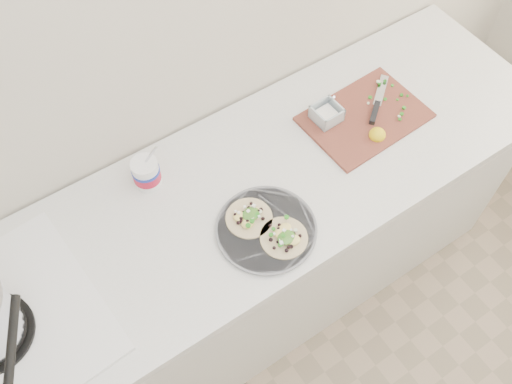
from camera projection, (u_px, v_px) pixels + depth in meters
counter at (222, 266)px, 2.14m from camera, size 2.44×0.66×0.90m
taco_plate at (266, 228)px, 1.70m from camera, size 0.31×0.31×0.04m
tub at (147, 171)px, 1.76m from camera, size 0.09×0.09×0.20m
cutboard at (362, 114)px, 1.94m from camera, size 0.42×0.30×0.06m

